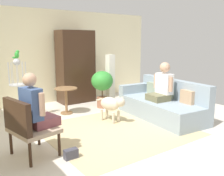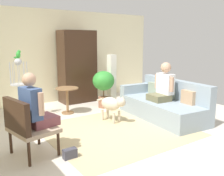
% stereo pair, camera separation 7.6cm
% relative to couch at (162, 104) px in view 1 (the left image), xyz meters
% --- Properties ---
extents(ground_plane, '(7.13, 7.13, 0.00)m').
position_rel_couch_xyz_m(ground_plane, '(-1.48, 0.05, -0.29)').
color(ground_plane, beige).
extents(back_wall, '(6.54, 0.12, 2.52)m').
position_rel_couch_xyz_m(back_wall, '(-1.48, 2.82, 0.97)').
color(back_wall, beige).
rests_on(back_wall, ground).
extents(area_rug, '(2.59, 2.37, 0.01)m').
position_rel_couch_xyz_m(area_rug, '(-1.36, -0.12, -0.29)').
color(area_rug, '#C6B284').
rests_on(area_rug, ground).
extents(couch, '(1.10, 2.14, 0.83)m').
position_rel_couch_xyz_m(couch, '(0.00, 0.00, 0.00)').
color(couch, '#8EA0AD').
rests_on(couch, ground).
extents(armchair, '(0.69, 0.78, 0.89)m').
position_rel_couch_xyz_m(armchair, '(-3.09, -0.27, 0.22)').
color(armchair, '#382316').
rests_on(armchair, ground).
extents(person_on_couch, '(0.49, 0.57, 0.83)m').
position_rel_couch_xyz_m(person_on_couch, '(-0.05, -0.03, 0.44)').
color(person_on_couch, '#696648').
extents(person_on_armchair, '(0.53, 0.53, 0.82)m').
position_rel_couch_xyz_m(person_on_armchair, '(-2.93, -0.24, 0.45)').
color(person_on_armchair, brown).
extents(round_end_table, '(0.53, 0.53, 0.62)m').
position_rel_couch_xyz_m(round_end_table, '(-1.65, 1.48, 0.14)').
color(round_end_table, olive).
rests_on(round_end_table, ground).
extents(dog, '(0.38, 0.78, 0.59)m').
position_rel_couch_xyz_m(dog, '(-1.13, 0.38, 0.09)').
color(dog, beige).
rests_on(dog, ground).
extents(bird_cage_stand, '(0.38, 0.38, 1.32)m').
position_rel_couch_xyz_m(bird_cage_stand, '(-2.66, 1.71, 0.36)').
color(bird_cage_stand, silver).
rests_on(bird_cage_stand, ground).
extents(parrot, '(0.17, 0.10, 0.18)m').
position_rel_couch_xyz_m(parrot, '(-2.64, 1.71, 1.12)').
color(parrot, green).
rests_on(parrot, bird_cage_stand).
extents(potted_plant, '(0.55, 0.55, 0.94)m').
position_rel_couch_xyz_m(potted_plant, '(-0.66, 1.45, 0.34)').
color(potted_plant, '#996047').
rests_on(potted_plant, ground).
extents(column_lamp, '(0.20, 0.20, 1.34)m').
position_rel_couch_xyz_m(column_lamp, '(-0.35, 1.54, 0.37)').
color(column_lamp, '#4C4742').
rests_on(column_lamp, ground).
extents(armoire_cabinet, '(0.96, 0.56, 1.97)m').
position_rel_couch_xyz_m(armoire_cabinet, '(-0.91, 2.41, 0.70)').
color(armoire_cabinet, '#382316').
rests_on(armoire_cabinet, ground).
extents(handbag, '(0.20, 0.11, 0.14)m').
position_rel_couch_xyz_m(handbag, '(-2.59, -0.67, -0.22)').
color(handbag, '#3F3F4C').
rests_on(handbag, ground).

